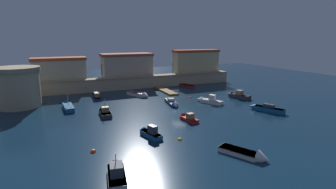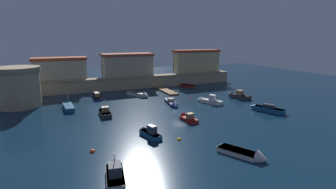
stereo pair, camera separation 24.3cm
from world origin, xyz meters
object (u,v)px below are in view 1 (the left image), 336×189
(mooring_buoy_2, at_px, (93,152))
(quay_lamp_1, at_px, (173,65))
(moored_boat_9, at_px, (105,112))
(moored_boat_10, at_px, (208,100))
(moored_boat_7, at_px, (172,103))
(moored_boat_1, at_px, (149,132))
(moored_boat_3, at_px, (184,85))
(moored_boat_8, at_px, (249,155))
(moored_boat_12, at_px, (68,106))
(quay_lamp_0, at_px, (102,68))
(moored_boat_4, at_px, (187,118))
(moored_boat_5, at_px, (96,96))
(mooring_buoy_0, at_px, (190,98))
(moored_boat_0, at_px, (237,95))
(moored_boat_6, at_px, (265,108))
(fortress_tower, at_px, (18,87))
(moored_boat_11, at_px, (116,171))
(mooring_buoy_1, at_px, (180,140))
(moored_boat_2, at_px, (139,94))

(mooring_buoy_2, bearing_deg, quay_lamp_1, 53.65)
(moored_boat_9, height_order, moored_boat_10, moored_boat_9)
(moored_boat_7, xyz_separation_m, moored_boat_9, (-13.41, -1.40, 0.10))
(moored_boat_1, relative_size, moored_boat_10, 0.82)
(moored_boat_3, distance_m, mooring_buoy_2, 44.39)
(moored_boat_8, height_order, moored_boat_12, moored_boat_12)
(quay_lamp_0, height_order, moored_boat_4, quay_lamp_0)
(moored_boat_5, bearing_deg, mooring_buoy_2, 170.29)
(moored_boat_8, height_order, mooring_buoy_0, moored_boat_8)
(moored_boat_0, height_order, moored_boat_6, moored_boat_6)
(moored_boat_4, bearing_deg, quay_lamp_1, -28.36)
(moored_boat_1, distance_m, moored_boat_8, 13.21)
(moored_boat_8, relative_size, moored_boat_12, 0.89)
(fortress_tower, distance_m, mooring_buoy_0, 34.26)
(moored_boat_0, height_order, moored_boat_10, moored_boat_0)
(moored_boat_8, bearing_deg, quay_lamp_1, 139.71)
(moored_boat_4, height_order, moored_boat_9, moored_boat_9)
(moored_boat_4, xyz_separation_m, moored_boat_11, (-14.38, -13.10, 0.15))
(moored_boat_9, bearing_deg, mooring_buoy_1, -155.67)
(moored_boat_1, relative_size, moored_boat_12, 0.71)
(moored_boat_2, distance_m, moored_boat_5, 9.52)
(quay_lamp_1, distance_m, moored_boat_2, 16.95)
(moored_boat_2, height_order, moored_boat_12, moored_boat_12)
(moored_boat_8, bearing_deg, moored_boat_3, 136.09)
(quay_lamp_0, relative_size, moored_boat_3, 0.64)
(moored_boat_3, bearing_deg, mooring_buoy_0, 136.51)
(moored_boat_5, bearing_deg, quay_lamp_0, -21.34)
(moored_boat_12, xyz_separation_m, mooring_buoy_1, (12.41, -22.26, -0.43))
(quay_lamp_0, xyz_separation_m, moored_boat_12, (-8.97, -14.49, -5.17))
(quay_lamp_0, bearing_deg, quay_lamp_1, 0.00)
(moored_boat_9, xyz_separation_m, mooring_buoy_0, (19.64, 5.49, -0.46))
(fortress_tower, height_order, moored_boat_5, fortress_tower)
(moored_boat_10, bearing_deg, moored_boat_7, 52.90)
(moored_boat_8, bearing_deg, moored_boat_6, 105.61)
(fortress_tower, height_order, moored_boat_6, fortress_tower)
(quay_lamp_0, height_order, quay_lamp_1, quay_lamp_0)
(moored_boat_4, distance_m, moored_boat_8, 14.83)
(quay_lamp_0, bearing_deg, moored_boat_8, -79.42)
(moored_boat_7, xyz_separation_m, mooring_buoy_0, (6.23, 4.09, -0.36))
(moored_boat_3, height_order, moored_boat_4, moored_boat_3)
(quay_lamp_1, bearing_deg, moored_boat_8, -103.79)
(mooring_buoy_1, bearing_deg, fortress_tower, 127.30)
(moored_boat_12, bearing_deg, moored_boat_2, -77.07)
(mooring_buoy_1, bearing_deg, moored_boat_0, 37.28)
(moored_boat_1, xyz_separation_m, moored_boat_3, (21.22, 31.53, -0.21))
(moored_boat_7, distance_m, mooring_buoy_1, 18.10)
(moored_boat_3, relative_size, moored_boat_9, 1.16)
(moored_boat_8, height_order, moored_boat_11, moored_boat_11)
(fortress_tower, bearing_deg, moored_boat_8, -53.69)
(moored_boat_0, xyz_separation_m, moored_boat_8, (-17.37, -24.50, -0.29))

